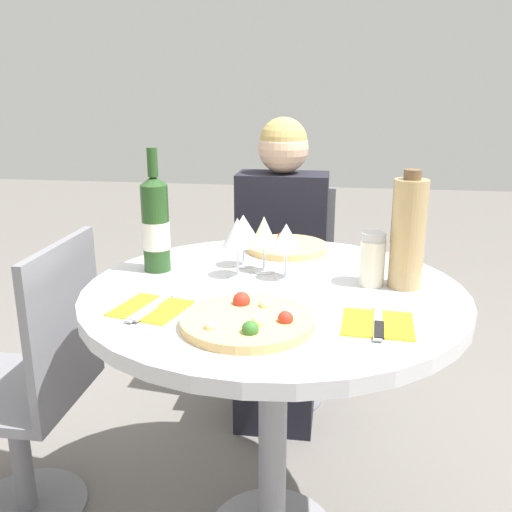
{
  "coord_description": "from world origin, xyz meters",
  "views": [
    {
      "loc": [
        0.15,
        -1.35,
        1.26
      ],
      "look_at": [
        -0.04,
        -0.06,
        0.87
      ],
      "focal_mm": 40.0,
      "sensor_mm": 36.0,
      "label": 1
    }
  ],
  "objects_px": {
    "dining_table": "(274,330)",
    "chair_behind_diner": "(283,299)",
    "chair_empty_side": "(33,391)",
    "pizza_large": "(248,320)",
    "tall_carafe": "(408,233)",
    "seated_diner": "(280,285)",
    "wine_bottle": "(156,224)"
  },
  "relations": [
    {
      "from": "dining_table",
      "to": "chair_behind_diner",
      "type": "height_order",
      "value": "chair_behind_diner"
    },
    {
      "from": "chair_behind_diner",
      "to": "dining_table",
      "type": "bearing_deg",
      "value": 94.01
    },
    {
      "from": "chair_empty_side",
      "to": "tall_carafe",
      "type": "xyz_separation_m",
      "value": [
        1.02,
        0.05,
        0.5
      ]
    },
    {
      "from": "pizza_large",
      "to": "wine_bottle",
      "type": "distance_m",
      "value": 0.47
    },
    {
      "from": "pizza_large",
      "to": "seated_diner",
      "type": "bearing_deg",
      "value": 91.97
    },
    {
      "from": "chair_behind_diner",
      "to": "pizza_large",
      "type": "bearing_deg",
      "value": 91.73
    },
    {
      "from": "seated_diner",
      "to": "pizza_large",
      "type": "distance_m",
      "value": 0.99
    },
    {
      "from": "seated_diner",
      "to": "tall_carafe",
      "type": "relative_size",
      "value": 3.88
    },
    {
      "from": "pizza_large",
      "to": "tall_carafe",
      "type": "relative_size",
      "value": 0.96
    },
    {
      "from": "dining_table",
      "to": "seated_diner",
      "type": "xyz_separation_m",
      "value": [
        -0.06,
        0.72,
        -0.13
      ]
    },
    {
      "from": "chair_behind_diner",
      "to": "tall_carafe",
      "type": "xyz_separation_m",
      "value": [
        0.38,
        -0.79,
        0.5
      ]
    },
    {
      "from": "dining_table",
      "to": "chair_empty_side",
      "type": "bearing_deg",
      "value": 179.34
    },
    {
      "from": "dining_table",
      "to": "seated_diner",
      "type": "bearing_deg",
      "value": 94.76
    },
    {
      "from": "chair_empty_side",
      "to": "seated_diner",
      "type": "bearing_deg",
      "value": -42.14
    },
    {
      "from": "dining_table",
      "to": "chair_empty_side",
      "type": "distance_m",
      "value": 0.74
    },
    {
      "from": "chair_behind_diner",
      "to": "tall_carafe",
      "type": "bearing_deg",
      "value": 115.94
    },
    {
      "from": "pizza_large",
      "to": "wine_bottle",
      "type": "bearing_deg",
      "value": 132.24
    },
    {
      "from": "dining_table",
      "to": "wine_bottle",
      "type": "relative_size",
      "value": 2.87
    },
    {
      "from": "seated_diner",
      "to": "tall_carafe",
      "type": "xyz_separation_m",
      "value": [
        0.38,
        -0.66,
        0.39
      ]
    },
    {
      "from": "chair_empty_side",
      "to": "wine_bottle",
      "type": "distance_m",
      "value": 0.61
    },
    {
      "from": "dining_table",
      "to": "chair_empty_side",
      "type": "relative_size",
      "value": 1.12
    },
    {
      "from": "dining_table",
      "to": "seated_diner",
      "type": "relative_size",
      "value": 0.84
    },
    {
      "from": "pizza_large",
      "to": "tall_carafe",
      "type": "bearing_deg",
      "value": 40.47
    },
    {
      "from": "chair_behind_diner",
      "to": "wine_bottle",
      "type": "height_order",
      "value": "wine_bottle"
    },
    {
      "from": "pizza_large",
      "to": "wine_bottle",
      "type": "height_order",
      "value": "wine_bottle"
    },
    {
      "from": "dining_table",
      "to": "tall_carafe",
      "type": "bearing_deg",
      "value": 10.18
    },
    {
      "from": "chair_behind_diner",
      "to": "wine_bottle",
      "type": "relative_size",
      "value": 2.57
    },
    {
      "from": "chair_behind_diner",
      "to": "tall_carafe",
      "type": "distance_m",
      "value": 1.01
    },
    {
      "from": "seated_diner",
      "to": "pizza_large",
      "type": "relative_size",
      "value": 4.03
    },
    {
      "from": "wine_bottle",
      "to": "chair_behind_diner",
      "type": "bearing_deg",
      "value": 69.8
    },
    {
      "from": "chair_behind_diner",
      "to": "chair_empty_side",
      "type": "relative_size",
      "value": 1.0
    },
    {
      "from": "chair_empty_side",
      "to": "pizza_large",
      "type": "height_order",
      "value": "chair_empty_side"
    }
  ]
}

